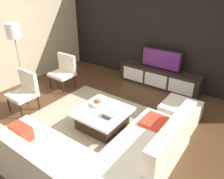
% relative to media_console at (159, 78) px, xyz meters
% --- Properties ---
extents(ground_plane, '(14.00, 14.00, 0.00)m').
position_rel_media_console_xyz_m(ground_plane, '(0.00, -2.40, -0.25)').
color(ground_plane, '#4C301C').
extents(feature_wall_back, '(6.40, 0.12, 2.80)m').
position_rel_media_console_xyz_m(feature_wall_back, '(0.00, 0.30, 1.15)').
color(feature_wall_back, black).
rests_on(feature_wall_back, ground).
extents(side_wall_left, '(0.12, 5.20, 2.80)m').
position_rel_media_console_xyz_m(side_wall_left, '(-3.20, -2.20, 1.15)').
color(side_wall_left, '#C6B28E').
rests_on(side_wall_left, ground).
extents(area_rug, '(3.01, 2.49, 0.01)m').
position_rel_media_console_xyz_m(area_rug, '(-0.10, -2.40, -0.24)').
color(area_rug, tan).
rests_on(area_rug, ground).
extents(media_console, '(2.19, 0.43, 0.50)m').
position_rel_media_console_xyz_m(media_console, '(0.00, 0.00, 0.00)').
color(media_console, black).
rests_on(media_console, ground).
extents(television, '(1.10, 0.06, 0.55)m').
position_rel_media_console_xyz_m(television, '(0.00, 0.00, 0.52)').
color(television, black).
rests_on(television, media_console).
extents(sectional_couch, '(2.48, 2.34, 0.85)m').
position_rel_media_console_xyz_m(sectional_couch, '(0.52, -3.29, 0.04)').
color(sectional_couch, beige).
rests_on(sectional_couch, ground).
extents(coffee_table, '(0.94, 0.95, 0.38)m').
position_rel_media_console_xyz_m(coffee_table, '(-0.10, -2.30, -0.05)').
color(coffee_table, black).
rests_on(coffee_table, ground).
extents(accent_chair_near, '(0.54, 0.51, 0.87)m').
position_rel_media_console_xyz_m(accent_chair_near, '(-1.86, -2.74, 0.24)').
color(accent_chair_near, black).
rests_on(accent_chair_near, ground).
extents(floor_lamp, '(0.32, 0.32, 1.74)m').
position_rel_media_console_xyz_m(floor_lamp, '(-2.49, -2.38, 1.22)').
color(floor_lamp, '#A5A5AA').
rests_on(floor_lamp, ground).
extents(ottoman, '(0.70, 0.70, 0.40)m').
position_rel_media_console_xyz_m(ottoman, '(1.04, -1.23, -0.05)').
color(ottoman, beige).
rests_on(ottoman, ground).
extents(fruit_bowl, '(0.28, 0.28, 0.13)m').
position_rel_media_console_xyz_m(fruit_bowl, '(-0.28, -2.20, 0.18)').
color(fruit_bowl, silver).
rests_on(fruit_bowl, coffee_table).
extents(accent_chair_far, '(0.58, 0.51, 0.87)m').
position_rel_media_console_xyz_m(accent_chair_far, '(-2.01, -1.47, 0.24)').
color(accent_chair_far, black).
rests_on(accent_chair_far, ground).
extents(book_stack, '(0.22, 0.15, 0.08)m').
position_rel_media_console_xyz_m(book_stack, '(0.12, -2.41, 0.17)').
color(book_stack, '#2D516B').
rests_on(book_stack, coffee_table).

